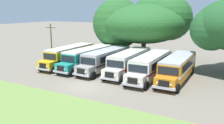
% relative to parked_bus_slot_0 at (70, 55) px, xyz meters
% --- Properties ---
extents(ground_plane, '(220.00, 220.00, 0.00)m').
position_rel_parked_bus_slot_0_xyz_m(ground_plane, '(8.13, -7.29, -1.58)').
color(ground_plane, slate).
extents(foreground_grass_strip, '(80.00, 11.96, 0.01)m').
position_rel_parked_bus_slot_0_xyz_m(foreground_grass_strip, '(8.13, -16.36, -1.58)').
color(foreground_grass_strip, olive).
rests_on(foreground_grass_strip, ground_plane).
extents(parked_bus_slot_0, '(3.03, 10.88, 2.82)m').
position_rel_parked_bus_slot_0_xyz_m(parked_bus_slot_0, '(0.00, 0.00, 0.00)').
color(parked_bus_slot_0, yellow).
rests_on(parked_bus_slot_0, ground_plane).
extents(parked_bus_slot_1, '(2.87, 10.86, 2.82)m').
position_rel_parked_bus_slot_0_xyz_m(parked_bus_slot_1, '(3.39, 0.01, 0.00)').
color(parked_bus_slot_1, teal).
rests_on(parked_bus_slot_1, ground_plane).
extents(parked_bus_slot_2, '(2.81, 10.86, 2.82)m').
position_rel_parked_bus_slot_0_xyz_m(parked_bus_slot_2, '(6.36, 0.20, 0.00)').
color(parked_bus_slot_2, '#9E9993').
rests_on(parked_bus_slot_2, ground_plane).
extents(parked_bus_slot_3, '(3.08, 10.89, 2.82)m').
position_rel_parked_bus_slot_0_xyz_m(parked_bus_slot_3, '(9.82, 0.44, 0.00)').
color(parked_bus_slot_3, silver).
rests_on(parked_bus_slot_3, ground_plane).
extents(parked_bus_slot_4, '(3.01, 10.88, 2.82)m').
position_rel_parked_bus_slot_0_xyz_m(parked_bus_slot_4, '(13.09, -0.36, 0.00)').
color(parked_bus_slot_4, silver).
rests_on(parked_bus_slot_4, ground_plane).
extents(parked_bus_slot_5, '(2.95, 10.87, 2.82)m').
position_rel_parked_bus_slot_0_xyz_m(parked_bus_slot_5, '(16.24, 0.34, 0.00)').
color(parked_bus_slot_5, orange).
rests_on(parked_bus_slot_5, ground_plane).
extents(broad_shade_tree, '(15.76, 14.34, 10.63)m').
position_rel_parked_bus_slot_0_xyz_m(broad_shade_tree, '(7.68, 9.90, 4.70)').
color(broad_shade_tree, brown).
rests_on(broad_shade_tree, ground_plane).
extents(utility_pole, '(1.80, 0.20, 6.17)m').
position_rel_parked_bus_slot_0_xyz_m(utility_pole, '(-3.27, -0.30, 1.74)').
color(utility_pole, brown).
rests_on(utility_pole, ground_plane).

